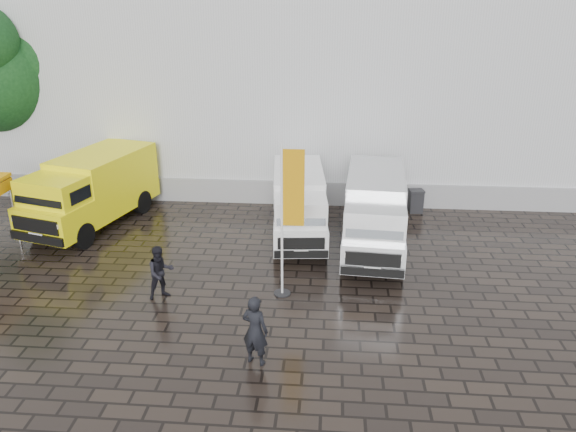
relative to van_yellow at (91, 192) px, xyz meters
name	(u,v)px	position (x,y,z in m)	size (l,w,h in m)	color
ground	(293,301)	(8.00, -5.05, -1.33)	(120.00, 120.00, 0.00)	black
exhibition_hall	(355,40)	(10.00, 10.95, 4.67)	(44.00, 16.00, 12.00)	silver
hall_plinth	(355,194)	(10.00, 2.90, -0.83)	(44.00, 0.15, 1.00)	gray
van_yellow	(91,192)	(0.00, 0.00, 0.00)	(2.22, 5.76, 2.66)	#FFF50D
van_white	(299,206)	(7.87, -0.35, -0.17)	(1.78, 5.33, 2.31)	white
van_silver	(374,215)	(10.52, -1.23, -0.07)	(1.94, 5.82, 2.52)	silver
flagpole	(288,214)	(7.84, -4.68, 1.23)	(0.88, 0.50, 4.63)	black
wheelie_bin	(416,201)	(12.46, 2.41, -0.86)	(0.57, 0.57, 0.94)	black
person_front	(255,330)	(7.32, -8.02, -0.42)	(0.66, 0.44, 1.82)	black
person_tent	(161,272)	(4.16, -5.14, -0.52)	(0.79, 0.62, 1.63)	black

